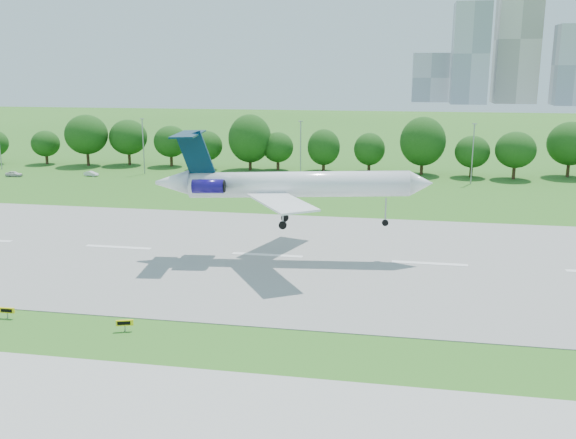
% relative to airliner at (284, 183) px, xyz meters
% --- Properties ---
extents(ground, '(600.00, 600.00, 0.00)m').
position_rel_airliner_xyz_m(ground, '(-22.26, -24.80, -9.34)').
color(ground, '#265717').
rests_on(ground, ground).
extents(runway, '(400.00, 45.00, 0.08)m').
position_rel_airliner_xyz_m(runway, '(-22.26, 0.20, -9.30)').
color(runway, gray).
rests_on(runway, ground).
extents(tree_line, '(288.40, 8.40, 10.40)m').
position_rel_airliner_xyz_m(tree_line, '(-22.26, 67.20, -3.15)').
color(tree_line, '#382314').
rests_on(tree_line, ground).
extents(light_poles, '(175.90, 0.25, 12.19)m').
position_rel_airliner_xyz_m(light_poles, '(-24.76, 57.20, -3.00)').
color(light_poles, gray).
rests_on(light_poles, ground).
extents(skyline, '(127.00, 52.00, 80.00)m').
position_rel_airliner_xyz_m(skyline, '(77.90, 365.81, 21.13)').
color(skyline, '#B2B2B7').
rests_on(skyline, ground).
extents(airliner, '(33.91, 24.58, 11.60)m').
position_rel_airliner_xyz_m(airliner, '(0.00, 0.00, 0.00)').
color(airliner, white).
rests_on(airliner, ground).
extents(taxi_sign_centre, '(1.50, 0.23, 1.05)m').
position_rel_airliner_xyz_m(taxi_sign_centre, '(-22.08, -24.38, -8.56)').
color(taxi_sign_centre, gray).
rests_on(taxi_sign_centre, ground).
extents(taxi_sign_right, '(1.52, 0.62, 1.08)m').
position_rel_airliner_xyz_m(taxi_sign_right, '(-9.86, -25.30, -8.54)').
color(taxi_sign_right, gray).
rests_on(taxi_sign_right, ground).
extents(service_vehicle_a, '(3.41, 1.83, 1.07)m').
position_rel_airliner_xyz_m(service_vehicle_a, '(-52.53, 52.27, -8.80)').
color(service_vehicle_a, silver).
rests_on(service_vehicle_a, ground).
extents(service_vehicle_b, '(3.62, 1.67, 1.20)m').
position_rel_airliner_xyz_m(service_vehicle_b, '(-68.70, 48.73, -8.74)').
color(service_vehicle_b, silver).
rests_on(service_vehicle_b, ground).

